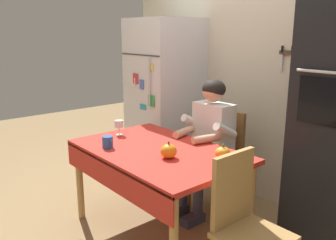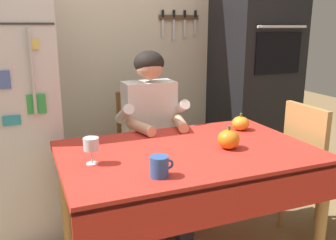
{
  "view_description": "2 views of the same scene",
  "coord_description": "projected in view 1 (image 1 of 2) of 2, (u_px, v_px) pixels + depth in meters",
  "views": [
    {
      "loc": [
        2.11,
        -1.58,
        1.65
      ],
      "look_at": [
        0.08,
        0.14,
        0.99
      ],
      "focal_mm": 37.76,
      "sensor_mm": 36.0,
      "label": 1
    },
    {
      "loc": [
        -0.83,
        -1.66,
        1.41
      ],
      "look_at": [
        -0.08,
        0.2,
        0.89
      ],
      "focal_mm": 39.2,
      "sensor_mm": 36.0,
      "label": 2
    }
  ],
  "objects": [
    {
      "name": "chair_right_side",
      "position": [
        244.0,
        220.0,
        2.2
      ],
      "size": [
        0.4,
        0.4,
        0.93
      ],
      "color": "tan",
      "rests_on": "ground"
    },
    {
      "name": "pumpkin_large",
      "position": [
        223.0,
        153.0,
        2.6
      ],
      "size": [
        0.11,
        0.11,
        0.11
      ],
      "color": "orange",
      "rests_on": "dining_table"
    },
    {
      "name": "chair_behind_person",
      "position": [
        221.0,
        155.0,
        3.37
      ],
      "size": [
        0.4,
        0.4,
        0.93
      ],
      "color": "brown",
      "rests_on": "ground"
    },
    {
      "name": "dining_table",
      "position": [
        156.0,
        159.0,
        2.84
      ],
      "size": [
        1.4,
        0.9,
        0.74
      ],
      "color": "tan",
      "rests_on": "ground"
    },
    {
      "name": "ground_plane",
      "position": [
        149.0,
        235.0,
        2.95
      ],
      "size": [
        10.0,
        10.0,
        0.0
      ],
      "primitive_type": "plane",
      "color": "#93754C",
      "rests_on": "ground"
    },
    {
      "name": "wine_glass",
      "position": [
        119.0,
        124.0,
        3.19
      ],
      "size": [
        0.08,
        0.08,
        0.14
      ],
      "color": "white",
      "rests_on": "dining_table"
    },
    {
      "name": "back_wall_assembly",
      "position": [
        261.0,
        69.0,
        3.45
      ],
      "size": [
        3.7,
        0.13,
        2.6
      ],
      "color": "beige",
      "rests_on": "ground"
    },
    {
      "name": "coffee_mug",
      "position": [
        108.0,
        142.0,
        2.84
      ],
      "size": [
        0.11,
        0.09,
        0.1
      ],
      "color": "#2D569E",
      "rests_on": "dining_table"
    },
    {
      "name": "refrigerator",
      "position": [
        165.0,
        100.0,
        4.04
      ],
      "size": [
        0.68,
        0.71,
        1.8
      ],
      "color": "silver",
      "rests_on": "ground"
    },
    {
      "name": "seated_person",
      "position": [
        208.0,
        136.0,
        3.2
      ],
      "size": [
        0.47,
        0.55,
        1.25
      ],
      "color": "#38384C",
      "rests_on": "ground"
    },
    {
      "name": "pumpkin_medium",
      "position": [
        169.0,
        151.0,
        2.61
      ],
      "size": [
        0.12,
        0.12,
        0.13
      ],
      "color": "orange",
      "rests_on": "dining_table"
    }
  ]
}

